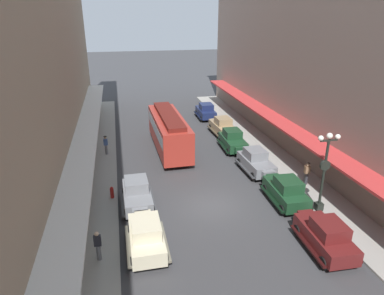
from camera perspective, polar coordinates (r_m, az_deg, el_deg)
ground_plane at (r=22.80m, az=3.29°, el=-9.65°), size 200.00×200.00×0.00m
sidewalk_left at (r=22.20m, az=-16.10°, el=-11.28°), size 3.00×60.00×0.15m
sidewalk_right at (r=25.61m, az=19.81°, el=-7.09°), size 3.00×60.00×0.15m
building_row_left at (r=19.43m, az=-27.49°, el=13.92°), size 4.30×60.00×20.00m
building_row_right at (r=24.45m, az=28.95°, el=17.54°), size 4.30×60.00×22.33m
parked_car_0 at (r=40.98m, az=2.31°, el=6.14°), size 2.18×4.28×1.84m
parked_car_1 at (r=18.64m, az=-7.63°, el=-14.26°), size 2.14×4.26×1.84m
parked_car_2 at (r=19.77m, az=21.39°, el=-13.43°), size 2.26×4.30×1.84m
parked_car_3 at (r=23.43m, az=15.41°, el=-6.90°), size 2.24×4.29×1.84m
parked_car_4 at (r=27.36m, az=10.60°, el=-2.23°), size 2.28×4.31×1.84m
parked_car_5 at (r=31.61m, az=6.82°, el=1.29°), size 2.22×4.29×1.84m
parked_car_6 at (r=35.57m, az=5.07°, el=3.67°), size 2.30×4.32×1.84m
parked_car_7 at (r=22.54m, az=-9.14°, el=-7.54°), size 2.19×4.28×1.84m
streetcar at (r=31.04m, az=-3.87°, el=2.89°), size 2.68×9.64×3.46m
lamp_post_with_clock at (r=22.19m, az=21.19°, el=-3.40°), size 1.42×0.44×5.16m
fire_hydrant at (r=23.79m, az=-13.20°, el=-7.26°), size 0.24×0.24×0.82m
pedestrian_0 at (r=26.08m, az=18.61°, el=-4.10°), size 0.36×0.28×1.67m
pedestrian_1 at (r=26.20m, az=18.51°, el=-4.01°), size 0.36×0.24×1.64m
pedestrian_2 at (r=30.89m, az=-14.15°, el=0.42°), size 0.36×0.28×1.67m
pedestrian_3 at (r=18.33m, az=-15.39°, el=-15.46°), size 0.36×0.24×1.64m
pedestrian_4 at (r=23.82m, az=-17.36°, el=-6.44°), size 0.36×0.28×1.67m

